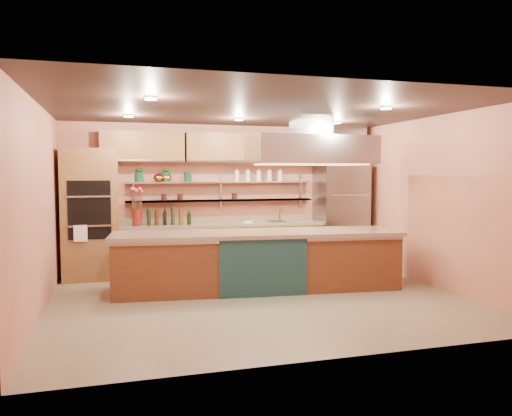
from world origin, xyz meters
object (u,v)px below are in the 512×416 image
object	(u,v)px
flower_vase	(137,218)
copper_kettle	(158,178)
green_canister	(188,177)
island	(258,261)
kitchen_scale	(247,220)
refrigerator	(341,214)

from	to	relation	value
flower_vase	copper_kettle	distance (m)	0.85
copper_kettle	green_canister	bearing A→B (deg)	0.00
island	flower_vase	xyz separation A→B (m)	(-1.81, 1.54, 0.61)
island	kitchen_scale	distance (m)	1.64
green_canister	island	bearing A→B (deg)	-63.94
refrigerator	flower_vase	bearing A→B (deg)	179.86
kitchen_scale	flower_vase	bearing A→B (deg)	172.65
refrigerator	green_canister	bearing A→B (deg)	175.69
island	copper_kettle	distance (m)	2.61
flower_vase	green_canister	bearing A→B (deg)	13.04
island	green_canister	size ratio (longest dim) A/B	26.55
refrigerator	flower_vase	distance (m)	4.00
refrigerator	kitchen_scale	distance (m)	1.95
copper_kettle	green_canister	distance (m)	0.55
flower_vase	kitchen_scale	distance (m)	2.05
copper_kettle	kitchen_scale	bearing A→B (deg)	-7.61
island	flower_vase	size ratio (longest dim) A/B	15.45
refrigerator	island	world-z (taller)	refrigerator
refrigerator	green_canister	size ratio (longest dim) A/B	12.39
refrigerator	green_canister	distance (m)	3.15
copper_kettle	island	bearing A→B (deg)	-51.40
copper_kettle	flower_vase	bearing A→B (deg)	-151.51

